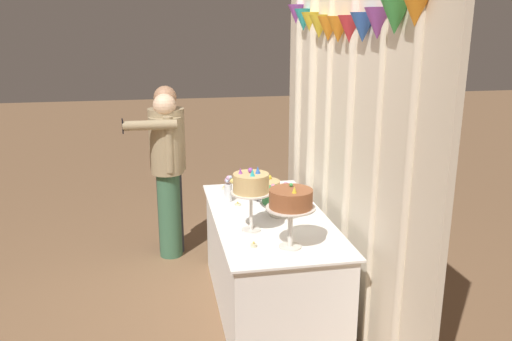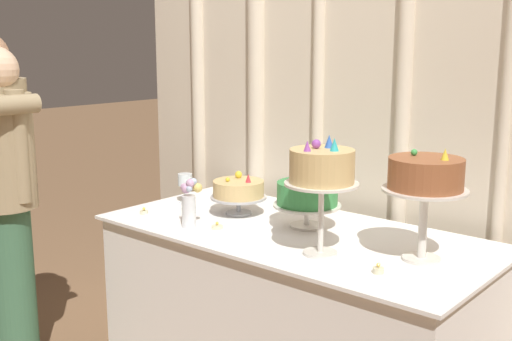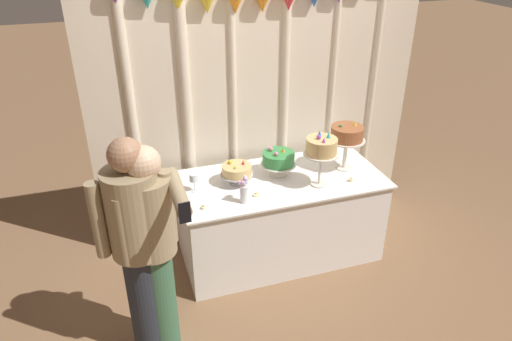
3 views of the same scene
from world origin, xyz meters
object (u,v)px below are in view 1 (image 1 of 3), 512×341
(cake_table, at_px, (269,262))
(tealight_near_right, at_px, (254,245))
(tealight_far_left, at_px, (224,188))
(guest_man_pink_jacket, at_px, (168,164))
(wine_glass, at_px, (255,175))
(cake_display_rightmost, at_px, (291,201))
(guest_man_dark_suit, at_px, (167,168))
(cake_display_midleft, at_px, (280,197))
(tealight_near_left, at_px, (238,204))
(cake_display_leftmost, at_px, (265,186))
(cake_display_midright, at_px, (251,185))
(flower_vase, at_px, (229,188))

(cake_table, distance_m, tealight_near_right, 0.69)
(tealight_far_left, relative_size, guest_man_pink_jacket, 0.02)
(cake_table, relative_size, wine_glass, 11.45)
(cake_display_rightmost, height_order, guest_man_dark_suit, guest_man_dark_suit)
(cake_display_rightmost, bearing_deg, cake_table, -179.40)
(cake_display_midleft, height_order, tealight_near_left, cake_display_midleft)
(tealight_far_left, relative_size, guest_man_dark_suit, 0.02)
(cake_display_leftmost, distance_m, tealight_far_left, 0.46)
(cake_display_midright, height_order, flower_vase, cake_display_midright)
(cake_display_rightmost, relative_size, tealight_near_right, 10.90)
(cake_display_leftmost, bearing_deg, tealight_far_left, -139.94)
(cake_display_midleft, distance_m, tealight_near_left, 0.41)
(cake_display_rightmost, height_order, guest_man_pink_jacket, guest_man_pink_jacket)
(flower_vase, bearing_deg, cake_display_rightmost, 14.77)
(cake_table, distance_m, tealight_far_left, 0.83)
(cake_display_midleft, relative_size, tealight_near_left, 5.94)
(guest_man_pink_jacket, bearing_deg, tealight_far_left, 42.08)
(cake_table, xyz_separation_m, tealight_near_left, (-0.27, -0.19, 0.39))
(tealight_near_left, bearing_deg, wine_glass, 152.76)
(guest_man_pink_jacket, bearing_deg, cake_display_midright, 19.31)
(cake_display_leftmost, height_order, wine_glass, cake_display_leftmost)
(cake_display_midright, distance_m, tealight_far_left, 1.01)
(cake_table, bearing_deg, flower_vase, -146.98)
(cake_display_midright, bearing_deg, guest_man_pink_jacket, -160.69)
(cake_table, relative_size, tealight_near_right, 43.58)
(cake_display_rightmost, xyz_separation_m, tealight_near_right, (-0.05, -0.22, -0.30))
(cake_display_leftmost, xyz_separation_m, wine_glass, (-0.35, -0.01, -0.00))
(tealight_near_right, bearing_deg, cake_display_midleft, 150.52)
(cake_display_midright, height_order, cake_display_rightmost, cake_display_midright)
(cake_display_leftmost, bearing_deg, cake_display_rightmost, -2.17)
(cake_table, height_order, wine_glass, wine_glass)
(cake_display_midright, relative_size, cake_display_rightmost, 1.07)
(cake_display_leftmost, height_order, flower_vase, flower_vase)
(tealight_far_left, bearing_deg, wine_glass, 91.76)
(tealight_near_left, xyz_separation_m, guest_man_pink_jacket, (-0.93, -0.50, 0.11))
(wine_glass, bearing_deg, tealight_far_left, -88.24)
(cake_display_leftmost, bearing_deg, tealight_near_left, -69.81)
(cake_table, relative_size, cake_display_midright, 3.75)
(guest_man_pink_jacket, bearing_deg, cake_display_leftmost, 41.28)
(guest_man_pink_jacket, distance_m, guest_man_dark_suit, 0.09)
(wine_glass, distance_m, tealight_near_right, 1.27)
(flower_vase, bearing_deg, wine_glass, 139.19)
(cake_display_midleft, height_order, wine_glass, cake_display_midleft)
(cake_display_rightmost, bearing_deg, wine_glass, 178.94)
(cake_table, height_order, tealight_far_left, tealight_far_left)
(guest_man_pink_jacket, height_order, guest_man_dark_suit, guest_man_pink_jacket)
(wine_glass, bearing_deg, tealight_near_left, -27.24)
(cake_table, xyz_separation_m, cake_display_midright, (0.26, -0.18, 0.70))
(cake_display_midright, height_order, tealight_near_right, cake_display_midright)
(cake_table, relative_size, cake_display_leftmost, 6.48)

